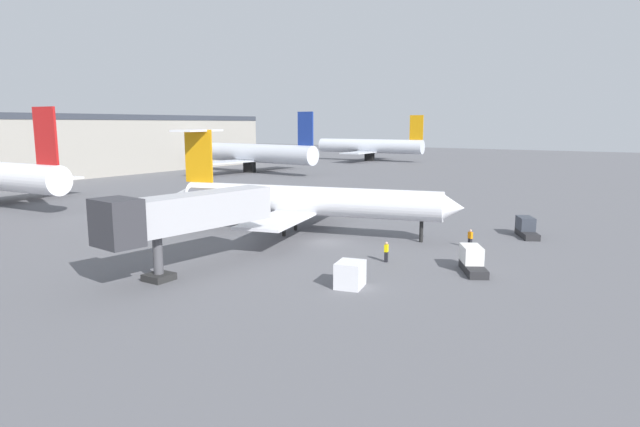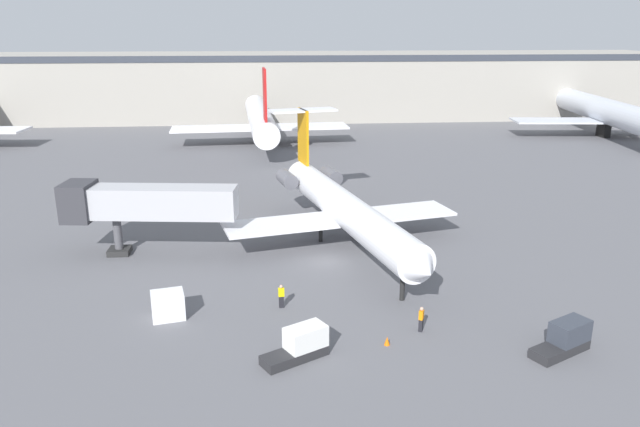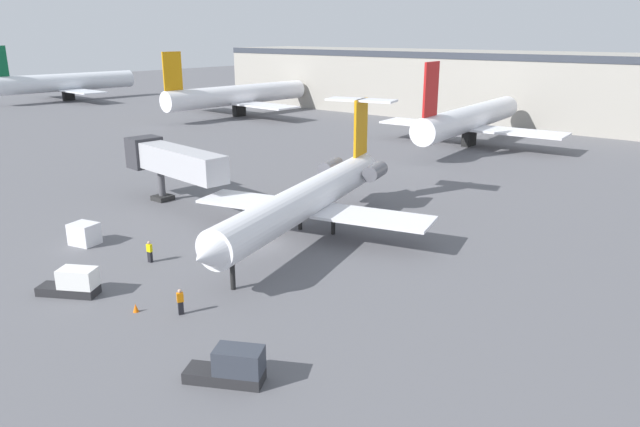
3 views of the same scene
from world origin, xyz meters
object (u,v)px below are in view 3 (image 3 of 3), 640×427
Objects in this scene: baggage_tug_lead at (233,367)px; parked_airliner_west_mid at (238,95)px; parked_airliner_centre at (470,119)px; ground_crew_marshaller at (150,252)px; parked_airliner_west_end at (66,83)px; baggage_tug_trailing at (74,283)px; cargo_container_uld at (84,234)px; regional_jet at (311,196)px; jet_bridge at (170,160)px; ground_crew_loader at (180,302)px; traffic_cone_near at (136,308)px.

parked_airliner_west_mid is (-70.80, 68.90, 3.45)m from baggage_tug_lead.
baggage_tug_lead is 69.96m from parked_airliner_centre.
parked_airliner_west_end reaches higher than ground_crew_marshaller.
baggage_tug_trailing is 1.69× the size of cargo_container_uld.
parked_airliner_west_end is 1.00× the size of parked_airliner_west_mid.
baggage_tug_trailing is 87.74m from parked_airliner_west_mid.
baggage_tug_lead is 98.85m from parked_airliner_west_mid.
baggage_tug_trailing is 0.12× the size of parked_airliner_west_end.
cargo_container_uld is (-7.58, -0.89, 0.04)m from ground_crew_marshaller.
baggage_tug_trailing is at bearing -81.71° from ground_crew_marshaller.
baggage_tug_trailing is (-4.69, -19.15, -2.71)m from regional_jet.
baggage_tug_trailing is 0.12× the size of parked_airliner_west_mid.
parked_airliner_centre is at bearing 105.59° from baggage_tug_lead.
ground_crew_marshaller is (-5.68, -12.40, -2.69)m from regional_jet.
parked_airliner_centre is (-7.65, 47.56, 0.64)m from regional_jet.
parked_airliner_west_mid is (-42.39, 50.27, -0.27)m from jet_bridge.
regional_jet is 0.86× the size of parked_airliner_west_mid.
ground_crew_marshaller and ground_crew_loader have the same top height.
regional_jet reaches higher than ground_crew_loader.
parked_airliner_west_end is 1.04× the size of parked_airliner_centre.
parked_airliner_west_end is (-109.27, 55.04, 3.64)m from ground_crew_marshaller.
cargo_container_uld is 0.07× the size of parked_airliner_centre.
parked_airliner_west_mid is (-59.67, 49.14, 0.74)m from regional_jet.
ground_crew_loader is at bearing -26.63° from parked_airliner_west_end.
regional_jet is at bearing -80.87° from parked_airliner_centre.
baggage_tug_lead is at bearing -8.81° from traffic_cone_near.
regional_jet is at bearing -39.48° from parked_airliner_west_mid.
baggage_tug_lead is at bearing -60.59° from regional_jet.
parked_airliner_centre is (-2.95, 66.71, 3.35)m from baggage_tug_trailing.
parked_airliner_west_end is at bearing 159.64° from regional_jet.
jet_bridge is at bearing -49.86° from parked_airliner_west_mid.
baggage_tug_trailing is at bearing -103.77° from regional_jet.
traffic_cone_near is (17.93, -17.01, -4.28)m from jet_bridge.
parked_airliner_west_end is (-118.08, 59.21, 3.64)m from ground_crew_loader.
cargo_container_uld reaches higher than traffic_cone_near.
ground_crew_loader is 0.05× the size of parked_airliner_west_mid.
ground_crew_loader is 2.99m from traffic_cone_near.
regional_jet is at bearing 100.72° from ground_crew_loader.
cargo_container_uld is 77.87m from parked_airliner_west_mid.
traffic_cone_near is at bearing -82.80° from parked_airliner_centre.
baggage_tug_trailing is at bearing 177.83° from baggage_tug_lead.
jet_bridge is at bearing 142.89° from ground_crew_loader.
ground_crew_marshaller is 81.94m from parked_airliner_west_mid.
ground_crew_loader is 0.40× the size of baggage_tug_lead.
traffic_cone_near is at bearing 10.84° from baggage_tug_trailing.
ground_crew_loader is 65.11m from parked_airliner_centre.
ground_crew_loader is 8.61m from baggage_tug_lead.
baggage_tug_trailing is at bearing -169.16° from traffic_cone_near.
jet_bridge is 26.65× the size of traffic_cone_near.
regional_jet is 77.30m from parked_airliner_west_mid.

